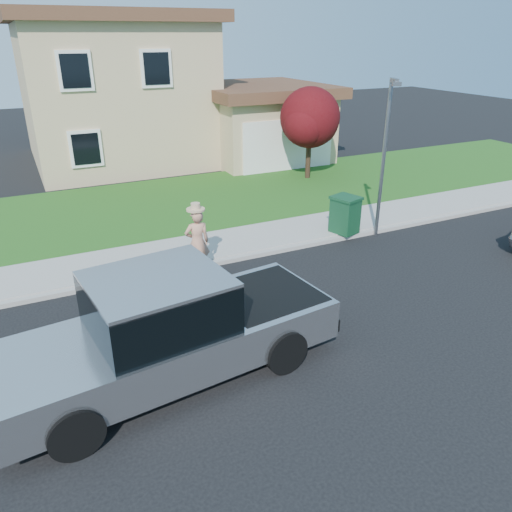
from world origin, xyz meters
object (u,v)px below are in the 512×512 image
Objects in this scene: pickup_truck at (168,331)px; woman at (197,241)px; ornamental_tree at (311,120)px; trash_bin at (345,214)px; street_lamp at (385,151)px.

woman is (1.98, 3.94, -0.05)m from pickup_truck.
pickup_truck is 1.72× the size of ornamental_tree.
pickup_truck is at bearing -165.08° from trash_bin.
ornamental_tree reaches higher than pickup_truck.
trash_bin is at bearing 25.52° from pickup_truck.
ornamental_tree is 7.01m from trash_bin.
woman is at bearing -155.57° from street_lamp.
pickup_truck is 14.45m from ornamental_tree.
street_lamp is at bearing 20.03° from pickup_truck.
trash_bin is (5.07, 0.50, -0.20)m from woman.
street_lamp is (8.03, 4.05, 1.75)m from pickup_truck.
ornamental_tree is 0.80× the size of street_lamp.
pickup_truck is at bearing 69.29° from woman.
woman is 1.69× the size of trash_bin.
ornamental_tree reaches higher than trash_bin.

